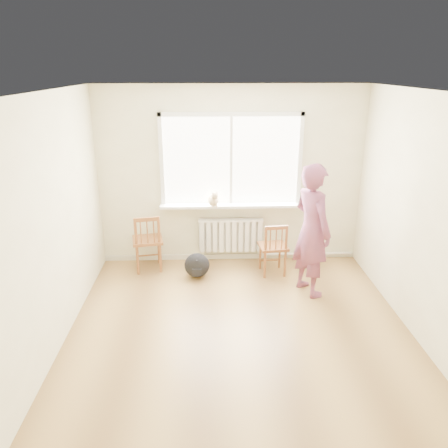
{
  "coord_description": "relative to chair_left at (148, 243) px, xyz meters",
  "views": [
    {
      "loc": [
        -0.35,
        -4.19,
        2.94
      ],
      "look_at": [
        -0.14,
        1.2,
        0.97
      ],
      "focal_mm": 35.0,
      "sensor_mm": 36.0,
      "label": 1
    }
  ],
  "objects": [
    {
      "name": "floor",
      "position": [
        1.26,
        -1.87,
        -0.45
      ],
      "size": [
        4.5,
        4.5,
        0.0
      ],
      "primitive_type": "plane",
      "color": "#A47C43",
      "rests_on": "ground"
    },
    {
      "name": "ceiling",
      "position": [
        1.26,
        -1.87,
        2.25
      ],
      "size": [
        4.5,
        4.5,
        0.0
      ],
      "primitive_type": "plane",
      "rotation": [
        3.14,
        0.0,
        0.0
      ],
      "color": "white",
      "rests_on": "back_wall"
    },
    {
      "name": "back_wall",
      "position": [
        1.26,
        0.38,
        0.9
      ],
      "size": [
        4.0,
        0.01,
        2.7
      ],
      "primitive_type": "cube",
      "color": "beige",
      "rests_on": "ground"
    },
    {
      "name": "window",
      "position": [
        1.26,
        0.35,
        1.22
      ],
      "size": [
        2.12,
        0.05,
        1.42
      ],
      "color": "white",
      "rests_on": "back_wall"
    },
    {
      "name": "windowsill",
      "position": [
        1.26,
        0.27,
        0.48
      ],
      "size": [
        2.15,
        0.22,
        0.04
      ],
      "primitive_type": "cube",
      "color": "white",
      "rests_on": "back_wall"
    },
    {
      "name": "radiator",
      "position": [
        1.26,
        0.29,
        -0.01
      ],
      "size": [
        1.0,
        0.12,
        0.55
      ],
      "color": "white",
      "rests_on": "back_wall"
    },
    {
      "name": "heating_pipe",
      "position": [
        2.51,
        0.32,
        -0.37
      ],
      "size": [
        1.4,
        0.04,
        0.04
      ],
      "primitive_type": "cylinder",
      "rotation": [
        0.0,
        1.57,
        0.0
      ],
      "color": "silver",
      "rests_on": "back_wall"
    },
    {
      "name": "baseboard",
      "position": [
        1.26,
        0.36,
        -0.41
      ],
      "size": [
        4.0,
        0.03,
        0.08
      ],
      "primitive_type": "cube",
      "color": "beige",
      "rests_on": "ground"
    },
    {
      "name": "chair_left",
      "position": [
        0.0,
        0.0,
        0.0
      ],
      "size": [
        0.5,
        0.49,
        0.89
      ],
      "rotation": [
        0.0,
        0.0,
        3.32
      ],
      "color": "brown",
      "rests_on": "floor"
    },
    {
      "name": "chair_right",
      "position": [
        1.86,
        -0.21,
        -0.04
      ],
      "size": [
        0.44,
        0.42,
        0.8
      ],
      "rotation": [
        0.0,
        0.0,
        3.25
      ],
      "color": "brown",
      "rests_on": "floor"
    },
    {
      "name": "person",
      "position": [
        2.27,
        -0.76,
        0.45
      ],
      "size": [
        0.67,
        0.78,
        1.8
      ],
      "primitive_type": "imported",
      "rotation": [
        0.0,
        0.0,
        2.01
      ],
      "color": "#C4414F",
      "rests_on": "floor"
    },
    {
      "name": "cat",
      "position": [
        0.99,
        0.18,
        0.61
      ],
      "size": [
        0.21,
        0.39,
        0.26
      ],
      "rotation": [
        0.0,
        0.0,
        0.17
      ],
      "color": "#D0B58E",
      "rests_on": "windowsill"
    },
    {
      "name": "backpack",
      "position": [
        0.73,
        -0.26,
        -0.26
      ],
      "size": [
        0.43,
        0.37,
        0.37
      ],
      "primitive_type": "ellipsoid",
      "rotation": [
        0.0,
        0.0,
        -0.29
      ],
      "color": "black",
      "rests_on": "floor"
    }
  ]
}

